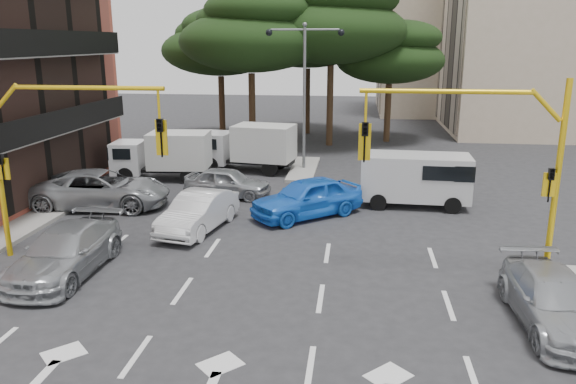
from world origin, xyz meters
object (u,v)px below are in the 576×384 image
Objects in this scene: signal_mast_right at (495,153)px; car_silver_parked at (554,301)px; car_blue_compact at (307,197)px; car_silver_wagon at (66,251)px; car_silver_cross_b at (228,182)px; van_white at (415,180)px; box_truck_b at (248,148)px; car_silver_cross_a at (101,189)px; street_lamp_center at (305,71)px; car_white_hatch at (198,212)px; box_truck_a at (162,156)px; signal_mast_left at (48,142)px.

signal_mast_right is 4.41m from car_silver_parked.
signal_mast_right is 8.63m from car_blue_compact.
car_silver_cross_b is at bearing 72.39° from car_silver_wagon.
box_truck_b reaches higher than van_white.
car_silver_cross_a is 1.26× the size of car_silver_parked.
car_silver_parked is at bearing -127.10° from car_silver_cross_b.
street_lamp_center is 9.70m from car_blue_compact.
car_silver_wagon is at bearing 171.32° from car_silver_parked.
car_silver_wagon reaches higher than car_silver_cross_b.
signal_mast_right is 1.26× the size of car_blue_compact.
car_white_hatch is 4.79m from car_silver_cross_b.
box_truck_a reaches higher than car_white_hatch.
box_truck_b reaches higher than car_silver_wagon.
signal_mast_right is 17.92m from box_truck_a.
car_silver_wagon is 1.25× the size of car_silver_cross_b.
van_white reaches higher than car_silver_parked.
van_white is at bearing -84.71° from car_silver_cross_b.
signal_mast_left is at bearing -127.60° from car_white_hatch.
car_silver_cross_b is (0.04, 4.79, -0.04)m from car_white_hatch.
box_truck_b is (3.75, 13.51, -2.59)m from signal_mast_left.
car_silver_cross_b is at bearing 64.68° from signal_mast_left.
van_white is at bearing -115.32° from box_truck_b.
box_truck_a reaches higher than car_silver_wagon.
street_lamp_center reaches higher than car_silver_parked.
van_white is (5.44, -6.29, -4.28)m from street_lamp_center.
box_truck_b is (4.94, 7.75, 0.48)m from car_silver_cross_a.
signal_mast_right is 16.18m from car_silver_cross_a.
box_truck_a is at bearing -16.44° from car_silver_cross_a.
car_silver_cross_b is (-9.77, 8.12, -3.20)m from signal_mast_right.
signal_mast_right is at bearing -64.09° from street_lamp_center.
van_white is at bearing 38.10° from car_silver_wagon.
street_lamp_center is 1.77× the size of car_white_hatch.
street_lamp_center is 1.68× the size of car_silver_parked.
car_blue_compact is at bearing -61.90° from van_white.
car_blue_compact reaches higher than car_silver_wagon.
street_lamp_center is 8.73m from box_truck_a.
box_truck_a is (-13.87, 11.03, -2.65)m from signal_mast_right.
car_silver_parked is 0.88× the size of box_truck_b.
car_silver_cross_b is 15.42m from car_silver_parked.
car_silver_cross_b is at bearing -116.70° from street_lamp_center.
signal_mast_right reaches higher than car_blue_compact.
box_truck_b is at bearing -38.87° from car_silver_cross_a.
car_white_hatch is 8.73m from box_truck_a.
signal_mast_right reaches higher than car_silver_wagon.
car_white_hatch is 9.52m from van_white.
car_silver_cross_b is (-2.96, -5.89, -4.75)m from street_lamp_center.
car_silver_cross_b is (2.94, 9.32, -0.05)m from car_silver_wagon.
signal_mast_right is 1.50× the size of car_silver_cross_b.
car_silver_wagon reaches higher than car_silver_parked.
street_lamp_center is 1.56× the size of car_silver_wagon.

